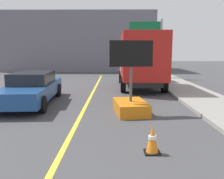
% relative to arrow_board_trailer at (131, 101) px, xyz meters
% --- Properties ---
extents(lane_center_stripe, '(0.14, 36.00, 0.01)m').
position_rel_arrow_board_trailer_xyz_m(lane_center_stripe, '(-1.83, -3.88, -0.48)').
color(lane_center_stripe, yellow).
rests_on(lane_center_stripe, ground).
extents(arrow_board_trailer, '(1.60, 1.93, 2.70)m').
position_rel_arrow_board_trailer_xyz_m(arrow_board_trailer, '(0.00, 0.00, 0.00)').
color(arrow_board_trailer, orange).
rests_on(arrow_board_trailer, ground).
extents(box_truck, '(2.63, 6.75, 3.37)m').
position_rel_arrow_board_trailer_xyz_m(box_truck, '(1.07, 6.46, 1.34)').
color(box_truck, black).
rests_on(box_truck, ground).
extents(pickup_car, '(2.17, 5.27, 1.38)m').
position_rel_arrow_board_trailer_xyz_m(pickup_car, '(-4.29, 1.69, 0.22)').
color(pickup_car, navy).
rests_on(pickup_car, ground).
extents(highway_guide_sign, '(2.79, 0.25, 5.00)m').
position_rel_arrow_board_trailer_xyz_m(highway_guide_sign, '(2.60, 11.93, 2.94)').
color(highway_guide_sign, gray).
rests_on(highway_guide_sign, ground).
extents(far_building_block, '(17.63, 8.53, 6.77)m').
position_rel_arrow_board_trailer_xyz_m(far_building_block, '(-4.78, 22.05, 2.90)').
color(far_building_block, slate).
rests_on(far_building_block, ground).
extents(traffic_cone_mid_lane, '(0.36, 0.36, 0.65)m').
position_rel_arrow_board_trailer_xyz_m(traffic_cone_mid_lane, '(0.25, -3.61, -0.16)').
color(traffic_cone_mid_lane, black).
rests_on(traffic_cone_mid_lane, ground).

